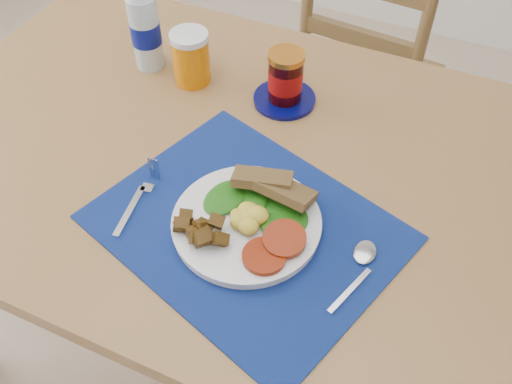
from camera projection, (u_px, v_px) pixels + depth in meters
table at (244, 185)px, 1.18m from camera, size 1.40×0.90×0.75m
chair_far at (367, 56)px, 1.70m from camera, size 0.42×0.40×1.04m
placemat at (247, 227)px, 1.00m from camera, size 0.59×0.52×0.00m
breakfast_plate at (243, 221)px, 0.98m from camera, size 0.26×0.26×0.06m
fork at (141, 196)px, 1.04m from camera, size 0.03×0.17×0.00m
spoon at (360, 265)px, 0.94m from camera, size 0.04×0.16×0.00m
water_bottle at (145, 26)px, 1.24m from camera, size 0.07×0.07×0.23m
juice_glass at (191, 59)px, 1.23m from camera, size 0.08×0.08×0.11m
jam_on_saucer at (285, 81)px, 1.19m from camera, size 0.13×0.13×0.12m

